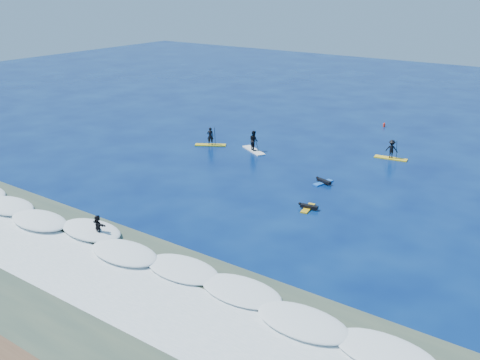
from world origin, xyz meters
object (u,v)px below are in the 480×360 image
Objects in this scene: sup_paddler_left at (210,139)px; sup_paddler_center at (254,142)px; prone_paddler_near at (308,207)px; marker_buoy at (384,125)px; prone_paddler_far at (323,182)px; wave_surfer at (98,226)px; sup_paddler_right at (392,150)px.

sup_paddler_center is (4.51, 0.99, 0.20)m from sup_paddler_left.
marker_buoy is at bearing 0.69° from prone_paddler_near.
prone_paddler_far is 18.48m from wave_surfer.
sup_paddler_center is 1.63× the size of wave_surfer.
prone_paddler_near is at bearing -59.62° from sup_paddler_left.
prone_paddler_far is (13.97, -3.00, -0.53)m from sup_paddler_left.
prone_paddler_near is at bearing -10.97° from sup_paddler_center.
sup_paddler_center is 12.76m from sup_paddler_right.
sup_paddler_left is 1.48× the size of wave_surfer.
marker_buoy is at bearing 95.73° from sup_paddler_center.
prone_paddler_near is at bearing -100.56° from sup_paddler_right.
sup_paddler_left is 17.30m from sup_paddler_right.
prone_paddler_near is 3.36× the size of marker_buoy.
prone_paddler_far is at bearing 72.06° from wave_surfer.
sup_paddler_center reaches higher than prone_paddler_near.
sup_paddler_right is 1.58× the size of prone_paddler_near.
wave_surfer is at bearing -97.02° from marker_buoy.
marker_buoy is at bearing 22.92° from prone_paddler_far.
prone_paddler_far is (-2.16, -9.26, -0.67)m from sup_paddler_right.
sup_paddler_center is at bearing -113.49° from marker_buoy.
sup_paddler_center is 14.36m from prone_paddler_near.
marker_buoy is at bearing 87.72° from wave_surfer.
marker_buoy is (-2.58, 19.82, 0.11)m from prone_paddler_far.
marker_buoy reaches higher than prone_paddler_far.
sup_paddler_right is 5.32× the size of marker_buoy.
sup_paddler_left is 4.62m from sup_paddler_center.
sup_paddler_center is 5.79× the size of marker_buoy.
wave_surfer is (6.85, -20.05, 0.14)m from sup_paddler_left.
sup_paddler_right reaches higher than wave_surfer.
sup_paddler_left reaches higher than wave_surfer.
sup_paddler_center is 21.16m from wave_surfer.
sup_paddler_right is at bearing -11.16° from prone_paddler_near.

